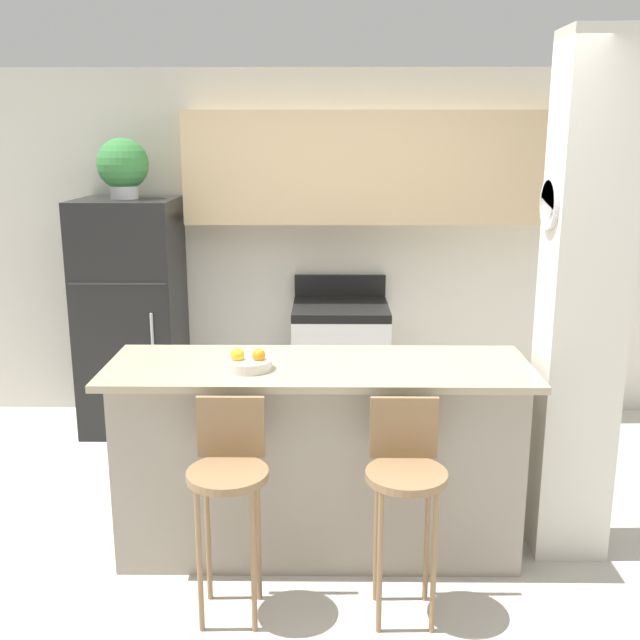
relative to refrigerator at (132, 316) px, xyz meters
name	(u,v)px	position (x,y,z in m)	size (l,w,h in m)	color
ground_plane	(319,545)	(1.35, -1.67, -0.83)	(14.00, 14.00, 0.00)	beige
wall_back	(342,214)	(1.50, 0.30, 0.70)	(5.60, 0.38, 2.55)	silver
pillar_right	(581,306)	(2.62, -1.65, 0.45)	(0.38, 0.32, 2.55)	silver
counter_bar	(319,457)	(1.35, -1.67, -0.33)	(2.08, 0.69, 0.99)	gray
refrigerator	(132,316)	(0.00, 0.00, 0.00)	(0.68, 0.68, 1.66)	black
stove_range	(340,365)	(1.49, 0.02, -0.37)	(0.68, 0.66, 1.07)	white
bar_stool_left	(229,476)	(0.97, -2.21, -0.18)	(0.35, 0.35, 0.97)	olive
bar_stool_right	(405,477)	(1.73, -2.21, -0.18)	(0.35, 0.35, 0.97)	olive
potted_plant_on_fridge	(123,166)	(0.00, 0.00, 1.05)	(0.35, 0.35, 0.41)	silver
fruit_bowl	(248,363)	(1.02, -1.75, 0.19)	(0.23, 0.23, 0.11)	silver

